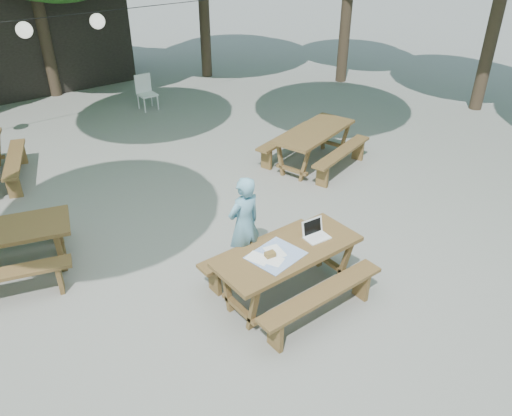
{
  "coord_description": "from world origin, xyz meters",
  "views": [
    {
      "loc": [
        -2.98,
        -5.6,
        4.53
      ],
      "look_at": [
        0.58,
        -0.97,
        1.05
      ],
      "focal_mm": 35.0,
      "sensor_mm": 36.0,
      "label": 1
    }
  ],
  "objects": [
    {
      "name": "laptop",
      "position": [
        1.06,
        -1.65,
        0.81
      ],
      "size": [
        0.35,
        0.29,
        0.24
      ],
      "rotation": [
        0.0,
        0.0,
        -0.09
      ],
      "color": "white",
      "rests_on": "main_picnic_table"
    },
    {
      "name": "ground",
      "position": [
        0.0,
        0.0,
        0.0
      ],
      "size": [
        80.0,
        80.0,
        0.0
      ],
      "primitive_type": "plane",
      "color": "slate",
      "rests_on": "ground"
    },
    {
      "name": "picnic_table_nw",
      "position": [
        -2.36,
        1.15,
        0.39
      ],
      "size": [
        2.28,
        2.07,
        0.75
      ],
      "rotation": [
        0.0,
        0.0,
        -0.3
      ],
      "color": "#4C351A",
      "rests_on": "ground"
    },
    {
      "name": "woman",
      "position": [
        0.49,
        -0.81,
        0.74
      ],
      "size": [
        0.56,
        0.38,
        1.48
      ],
      "primitive_type": "imported",
      "rotation": [
        0.0,
        0.0,
        3.19
      ],
      "color": "#67A2BD",
      "rests_on": "ground"
    },
    {
      "name": "paper_lanterns",
      "position": [
        -0.19,
        6.0,
        2.4
      ],
      "size": [
        9.0,
        0.34,
        0.38
      ],
      "color": "black",
      "rests_on": "ground"
    },
    {
      "name": "tabletop_clutter",
      "position": [
        0.34,
        -1.66,
        0.76
      ],
      "size": [
        0.74,
        0.65,
        0.08
      ],
      "color": "#3768BD",
      "rests_on": "main_picnic_table"
    },
    {
      "name": "main_picnic_table",
      "position": [
        0.58,
        -1.67,
        0.39
      ],
      "size": [
        2.0,
        1.58,
        0.75
      ],
      "color": "#4C351A",
      "rests_on": "ground"
    },
    {
      "name": "plastic_chair",
      "position": [
        2.54,
        6.29,
        0.26
      ],
      "size": [
        0.45,
        0.45,
        0.9
      ],
      "rotation": [
        0.0,
        0.0,
        -0.02
      ],
      "color": "white",
      "rests_on": "ground"
    },
    {
      "name": "picnic_table_ne",
      "position": [
        3.7,
        1.15,
        0.39
      ],
      "size": [
        2.26,
        2.04,
        0.75
      ],
      "rotation": [
        0.0,
        0.0,
        0.28
      ],
      "color": "#4C351A",
      "rests_on": "ground"
    },
    {
      "name": "pavilion",
      "position": [
        0.5,
        10.5,
        1.4
      ],
      "size": [
        6.0,
        3.0,
        2.8
      ],
      "primitive_type": "cube",
      "color": "black",
      "rests_on": "ground"
    }
  ]
}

